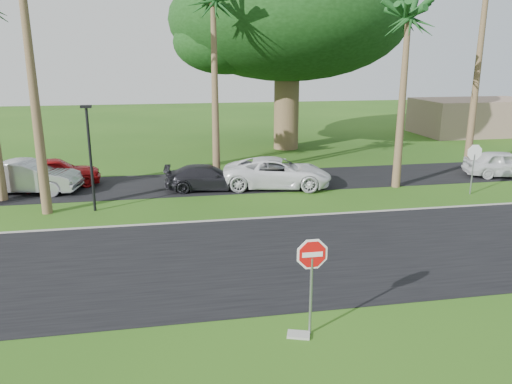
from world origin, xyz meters
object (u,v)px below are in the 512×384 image
object	(u,v)px
car_red	(54,173)
car_minivan	(277,173)
car_dark	(208,178)
stop_sign_near	(312,267)
car_silver	(29,177)
car_pickup	(504,164)
stop_sign_far	(474,159)

from	to	relation	value
car_red	car_minivan	bearing A→B (deg)	-113.36
car_red	car_dark	bearing A→B (deg)	-116.69
stop_sign_near	car_minivan	xyz separation A→B (m)	(2.34, 13.97, -1.00)
car_silver	car_dark	distance (m)	8.85
car_minivan	car_pickup	world-z (taller)	car_minivan
stop_sign_far	car_silver	bearing A→B (deg)	-10.87
car_pickup	car_dark	bearing A→B (deg)	101.67
car_red	car_dark	world-z (taller)	car_red
car_silver	car_pickup	bearing A→B (deg)	-82.22
car_minivan	car_red	bearing A→B (deg)	91.12
stop_sign_far	car_red	bearing A→B (deg)	-13.99
car_silver	car_minivan	distance (m)	12.45
car_silver	car_pickup	distance (m)	25.56
car_red	car_pickup	xyz separation A→B (m)	(24.54, -2.15, -0.05)
car_dark	car_pickup	xyz separation A→B (m)	(16.74, -0.20, 0.11)
stop_sign_near	car_silver	size ratio (longest dim) A/B	0.53
stop_sign_far	car_pickup	bearing A→B (deg)	-143.27
stop_sign_near	car_dark	xyz separation A→B (m)	(-1.26, 14.17, -1.14)
stop_sign_far	car_dark	xyz separation A→B (m)	(-12.76, 3.17, -1.14)
stop_sign_near	car_dark	size ratio (longest dim) A/B	0.60
stop_sign_near	car_pickup	bearing A→B (deg)	42.06
car_red	car_pickup	world-z (taller)	car_red
stop_sign_near	car_red	bearing A→B (deg)	119.33
car_dark	car_minivan	size ratio (longest dim) A/B	0.78
stop_sign_near	car_red	world-z (taller)	stop_sign_near
car_silver	car_red	size ratio (longest dim) A/B	1.07
car_minivan	car_pickup	xyz separation A→B (m)	(13.14, -0.00, -0.03)
car_silver	car_dark	size ratio (longest dim) A/B	1.14
stop_sign_far	car_minivan	bearing A→B (deg)	-17.98
stop_sign_near	stop_sign_far	distance (m)	15.91
car_minivan	stop_sign_far	bearing A→B (deg)	-96.19
car_red	car_dark	xyz separation A→B (m)	(7.80, -1.95, -0.16)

